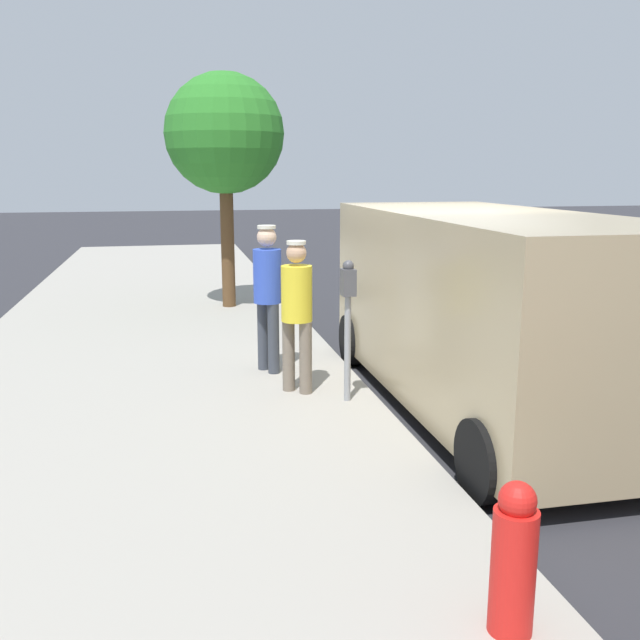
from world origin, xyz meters
name	(u,v)px	position (x,y,z in m)	size (l,w,h in m)	color
ground_plane	(434,382)	(0.00, 0.00, 0.00)	(80.00, 80.00, 0.00)	#2D2D33
sidewalk_slab	(145,395)	(3.50, 0.00, 0.07)	(5.00, 32.00, 0.15)	#9E998E
parking_meter_near	(348,307)	(1.35, 0.89, 1.18)	(0.14, 0.18, 1.52)	gray
pedestrian_in_yellow	(297,307)	(1.82, 0.48, 1.12)	(0.34, 0.34, 1.69)	#726656
pedestrian_in_blue	(267,288)	(2.02, -0.41, 1.19)	(0.34, 0.34, 1.79)	#383D47
parked_van	(486,306)	(-0.15, 1.04, 1.15)	(2.14, 5.21, 2.15)	tan
street_tree	(225,135)	(2.14, -4.78, 3.19)	(2.09, 2.09, 4.11)	brown
fire_hydrant	(514,560)	(1.45, 4.81, 0.57)	(0.24, 0.24, 0.86)	red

